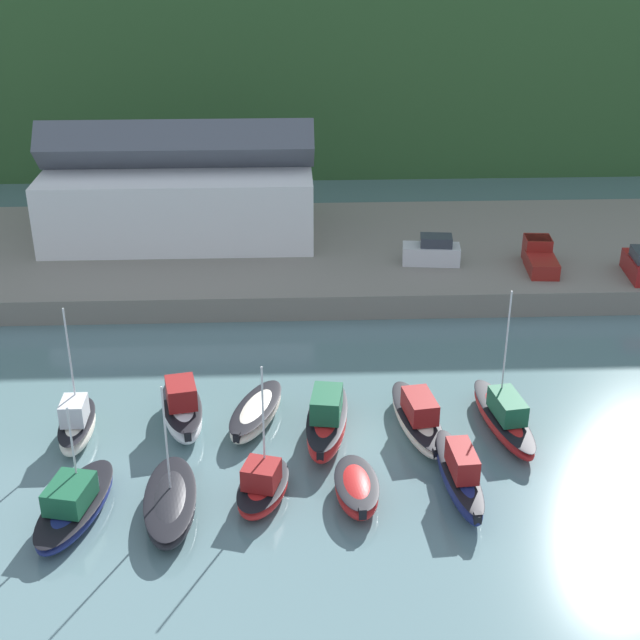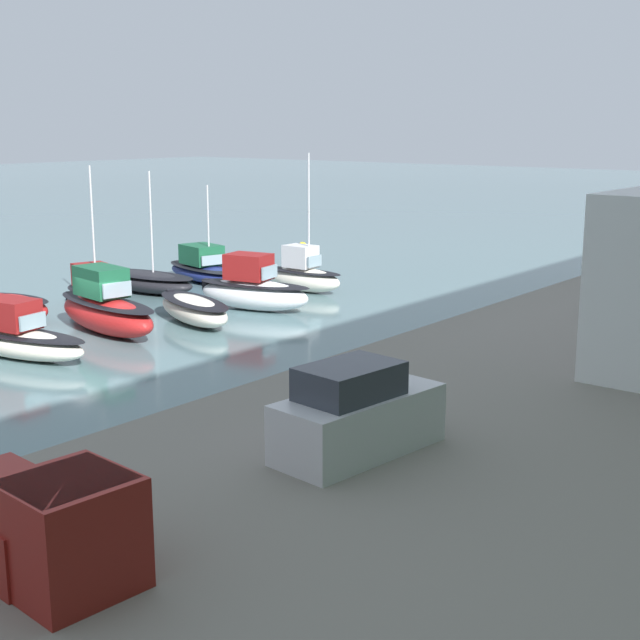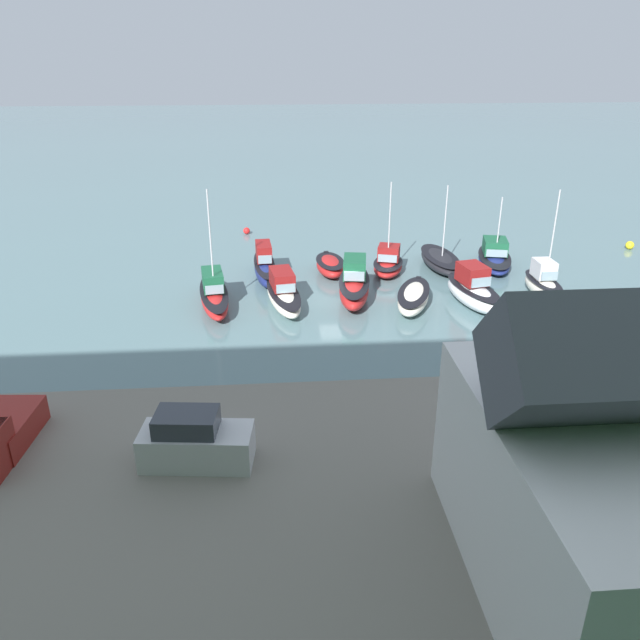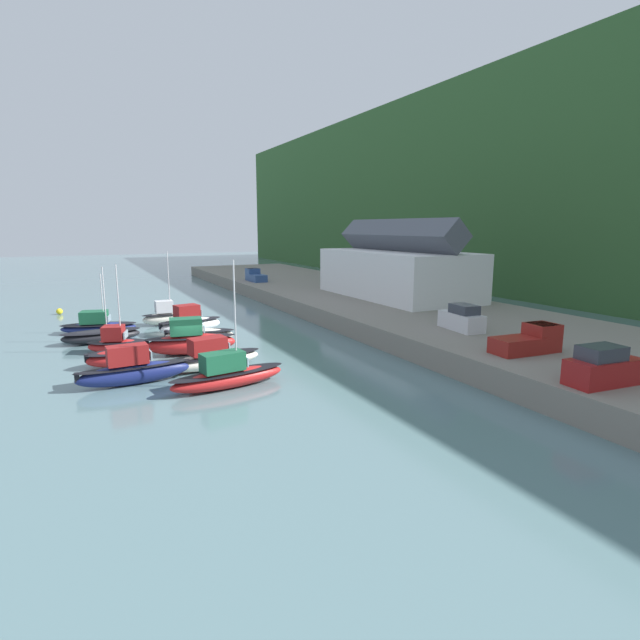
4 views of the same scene
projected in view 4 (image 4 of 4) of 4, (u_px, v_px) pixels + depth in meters
ground_plane at (193, 357)px, 39.34m from camera, size 320.00×320.00×0.00m
quay_promenade at (441, 321)px, 49.95m from camera, size 138.49×20.24×1.76m
harbor_clubhouse at (397, 269)px, 60.41m from camera, size 21.21×10.44×9.33m
moored_boat_0 at (167, 316)px, 52.19m from camera, size 1.79×5.04×7.68m
moored_boat_1 at (190, 323)px, 47.88m from camera, size 3.35×6.54×2.83m
moored_boat_2 at (199, 335)px, 44.35m from camera, size 3.97×6.48×1.27m
moored_boat_3 at (190, 341)px, 40.17m from camera, size 3.18×7.45×2.98m
moored_boat_4 at (212, 357)px, 36.05m from camera, size 3.08×7.64×2.36m
moored_boat_5 at (228, 375)px, 31.82m from camera, size 3.00×7.99×8.13m
moored_boat_6 at (98, 325)px, 48.24m from camera, size 3.97×7.35×5.75m
moored_boat_7 at (101, 335)px, 44.35m from camera, size 2.83×6.79×6.73m
moored_boat_8 at (116, 343)px, 40.89m from camera, size 3.46×5.08×7.20m
moored_boat_9 at (118, 357)px, 36.82m from camera, size 2.37×4.73×1.26m
moored_boat_10 at (133, 370)px, 32.51m from camera, size 2.06×7.40×2.65m
parked_car_0 at (462, 319)px, 41.05m from camera, size 4.37×2.23×2.16m
parked_car_2 at (603, 368)px, 26.83m from camera, size 2.13×4.33×2.16m
pickup_truck_0 at (255, 276)px, 78.16m from camera, size 4.79×2.12×1.90m
pickup_truck_1 at (530, 340)px, 33.80m from camera, size 2.30×4.86×1.90m
mooring_buoy_0 at (59, 311)px, 58.61m from camera, size 0.72×0.72×0.72m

